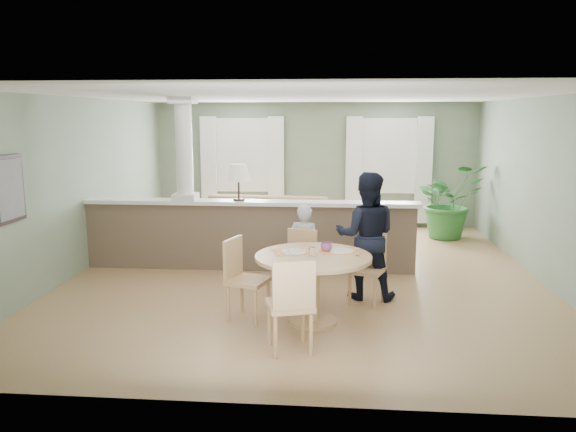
# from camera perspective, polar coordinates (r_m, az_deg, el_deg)

# --- Properties ---
(ground) EXTENTS (8.00, 8.00, 0.00)m
(ground) POSITION_cam_1_polar(r_m,az_deg,el_deg) (8.74, 1.71, -5.91)
(ground) COLOR tan
(ground) RESTS_ON ground
(room_shell) EXTENTS (7.02, 8.02, 2.71)m
(room_shell) POSITION_cam_1_polar(r_m,az_deg,el_deg) (9.05, 1.81, 6.31)
(room_shell) COLOR gray
(room_shell) RESTS_ON ground
(pony_wall) EXTENTS (5.32, 0.38, 2.70)m
(pony_wall) POSITION_cam_1_polar(r_m,az_deg,el_deg) (8.87, -4.56, -1.00)
(pony_wall) COLOR brown
(pony_wall) RESTS_ON ground
(sofa) EXTENTS (3.13, 1.44, 0.89)m
(sofa) POSITION_cam_1_polar(r_m,az_deg,el_deg) (10.56, -2.61, -0.61)
(sofa) COLOR olive
(sofa) RESTS_ON ground
(houseplant) EXTENTS (1.69, 1.60, 1.48)m
(houseplant) POSITION_cam_1_polar(r_m,az_deg,el_deg) (11.60, 15.97, 1.47)
(houseplant) COLOR #29672A
(houseplant) RESTS_ON ground
(dining_table) EXTENTS (1.36, 1.36, 0.93)m
(dining_table) POSITION_cam_1_polar(r_m,az_deg,el_deg) (6.59, 2.62, -5.40)
(dining_table) COLOR tan
(dining_table) RESTS_ON ground
(chair_far_boy) EXTENTS (0.53, 0.53, 0.94)m
(chair_far_boy) POSITION_cam_1_polar(r_m,az_deg,el_deg) (7.39, 1.16, -4.74)
(chair_far_boy) COLOR tan
(chair_far_boy) RESTS_ON ground
(chair_far_man) EXTENTS (0.54, 0.54, 0.92)m
(chair_far_man) POSITION_cam_1_polar(r_m,az_deg,el_deg) (7.43, 8.20, -4.89)
(chair_far_man) COLOR tan
(chair_far_man) RESTS_ON ground
(chair_near) EXTENTS (0.57, 0.57, 1.01)m
(chair_near) POSITION_cam_1_polar(r_m,az_deg,el_deg) (5.78, 0.33, -8.67)
(chair_near) COLOR tan
(chair_near) RESTS_ON ground
(chair_side) EXTENTS (0.56, 0.56, 0.98)m
(chair_side) POSITION_cam_1_polar(r_m,az_deg,el_deg) (6.78, -4.66, -5.97)
(chair_side) COLOR tan
(chair_side) RESTS_ON ground
(child_person) EXTENTS (0.51, 0.39, 1.24)m
(child_person) POSITION_cam_1_polar(r_m,az_deg,el_deg) (7.72, 1.65, -3.35)
(child_person) COLOR #ABABB0
(child_person) RESTS_ON ground
(man_person) EXTENTS (0.87, 0.70, 1.70)m
(man_person) POSITION_cam_1_polar(r_m,az_deg,el_deg) (7.52, 7.94, -2.01)
(man_person) COLOR black
(man_person) RESTS_ON ground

